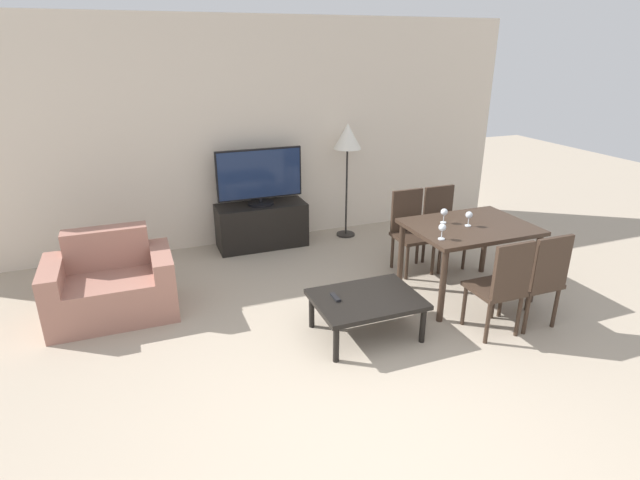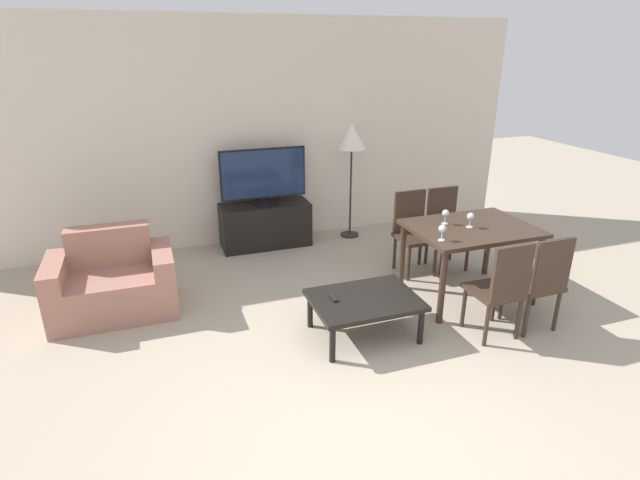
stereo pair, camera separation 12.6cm
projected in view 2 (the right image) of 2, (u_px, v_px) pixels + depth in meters
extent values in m
plane|color=tan|center=(369.00, 442.00, 3.19)|extent=(18.00, 18.00, 0.00)
cube|color=beige|center=(242.00, 135.00, 6.03)|extent=(7.31, 0.06, 2.70)
cube|color=#9E6B5B|center=(115.00, 293.00, 4.67)|extent=(0.75, 0.71, 0.40)
cube|color=#9E6B5B|center=(109.00, 245.00, 4.75)|extent=(0.75, 0.20, 0.38)
cube|color=#9E6B5B|center=(58.00, 292.00, 4.49)|extent=(0.18, 0.71, 0.58)
cube|color=#9E6B5B|center=(165.00, 277.00, 4.78)|extent=(0.18, 0.71, 0.58)
cube|color=black|center=(265.00, 225.00, 6.23)|extent=(1.10, 0.44, 0.55)
cylinder|color=black|center=(264.00, 203.00, 6.12)|extent=(0.32, 0.32, 0.03)
cylinder|color=black|center=(264.00, 200.00, 6.11)|extent=(0.04, 0.04, 0.05)
cube|color=black|center=(263.00, 173.00, 5.99)|extent=(1.04, 0.04, 0.60)
cube|color=#19284C|center=(264.00, 174.00, 5.97)|extent=(1.00, 0.01, 0.57)
cube|color=black|center=(365.00, 300.00, 4.25)|extent=(0.90, 0.68, 0.04)
cylinder|color=black|center=(332.00, 344.00, 3.95)|extent=(0.05, 0.05, 0.32)
cylinder|color=black|center=(421.00, 327.00, 4.19)|extent=(0.05, 0.05, 0.32)
cylinder|color=black|center=(310.00, 311.00, 4.44)|extent=(0.05, 0.05, 0.32)
cylinder|color=black|center=(390.00, 297.00, 4.69)|extent=(0.05, 0.05, 0.32)
cube|color=#38281E|center=(472.00, 228.00, 4.79)|extent=(1.17, 0.87, 0.04)
cylinder|color=#38281E|center=(442.00, 288.00, 4.44)|extent=(0.06, 0.06, 0.70)
cylinder|color=#38281E|center=(537.00, 271.00, 4.76)|extent=(0.06, 0.06, 0.70)
cylinder|color=#38281E|center=(402.00, 256.00, 5.09)|extent=(0.06, 0.06, 0.70)
cylinder|color=#38281E|center=(488.00, 244.00, 5.42)|extent=(0.06, 0.06, 0.70)
cube|color=#38281E|center=(494.00, 291.00, 4.26)|extent=(0.40, 0.40, 0.04)
cylinder|color=#38281E|center=(464.00, 307.00, 4.43)|extent=(0.04, 0.04, 0.39)
cylinder|color=#38281E|center=(494.00, 302.00, 4.53)|extent=(0.04, 0.04, 0.39)
cylinder|color=#38281E|center=(487.00, 325.00, 4.14)|extent=(0.04, 0.04, 0.39)
cylinder|color=#38281E|center=(518.00, 319.00, 4.24)|extent=(0.04, 0.04, 0.39)
cube|color=#38281E|center=(512.00, 273.00, 4.01)|extent=(0.37, 0.04, 0.47)
cube|color=#38281E|center=(448.00, 234.00, 5.55)|extent=(0.40, 0.40, 0.04)
cylinder|color=#38281E|center=(442.00, 259.00, 5.44)|extent=(0.04, 0.04, 0.39)
cylinder|color=#38281E|center=(467.00, 255.00, 5.54)|extent=(0.04, 0.04, 0.39)
cylinder|color=#38281E|center=(427.00, 248.00, 5.72)|extent=(0.04, 0.04, 0.39)
cylinder|color=#38281E|center=(451.00, 244.00, 5.82)|extent=(0.04, 0.04, 0.39)
cube|color=#38281E|center=(441.00, 207.00, 5.62)|extent=(0.37, 0.04, 0.47)
cube|color=#38281E|center=(532.00, 284.00, 4.39)|extent=(0.40, 0.40, 0.04)
cylinder|color=#38281E|center=(502.00, 300.00, 4.56)|extent=(0.04, 0.04, 0.39)
cylinder|color=#38281E|center=(531.00, 295.00, 4.66)|extent=(0.04, 0.04, 0.39)
cylinder|color=#38281E|center=(527.00, 317.00, 4.27)|extent=(0.04, 0.04, 0.39)
cylinder|color=#38281E|center=(557.00, 311.00, 4.37)|extent=(0.04, 0.04, 0.39)
cube|color=#38281E|center=(553.00, 266.00, 4.13)|extent=(0.37, 0.04, 0.47)
cube|color=#38281E|center=(416.00, 238.00, 5.43)|extent=(0.40, 0.40, 0.04)
cylinder|color=#38281E|center=(409.00, 264.00, 5.31)|extent=(0.04, 0.04, 0.39)
cylinder|color=#38281E|center=(435.00, 260.00, 5.41)|extent=(0.04, 0.04, 0.39)
cylinder|color=#38281E|center=(395.00, 252.00, 5.60)|extent=(0.04, 0.04, 0.39)
cylinder|color=#38281E|center=(420.00, 249.00, 5.70)|extent=(0.04, 0.04, 0.39)
cube|color=#38281E|center=(409.00, 211.00, 5.49)|extent=(0.37, 0.04, 0.47)
cylinder|color=black|center=(350.00, 234.00, 6.64)|extent=(0.24, 0.24, 0.02)
cylinder|color=black|center=(351.00, 193.00, 6.43)|extent=(0.02, 0.02, 1.13)
cone|color=white|center=(352.00, 136.00, 6.17)|extent=(0.35, 0.35, 0.31)
cube|color=black|center=(333.00, 297.00, 4.23)|extent=(0.04, 0.15, 0.02)
cylinder|color=silver|center=(469.00, 227.00, 4.75)|extent=(0.06, 0.06, 0.01)
cylinder|color=silver|center=(470.00, 223.00, 4.74)|extent=(0.01, 0.01, 0.07)
sphere|color=silver|center=(471.00, 216.00, 4.72)|extent=(0.07, 0.07, 0.07)
cylinder|color=silver|center=(441.00, 240.00, 4.44)|extent=(0.06, 0.06, 0.01)
cylinder|color=silver|center=(442.00, 236.00, 4.42)|extent=(0.01, 0.01, 0.07)
sphere|color=silver|center=(442.00, 229.00, 4.40)|extent=(0.07, 0.07, 0.07)
cylinder|color=silver|center=(445.00, 224.00, 4.85)|extent=(0.06, 0.06, 0.01)
cylinder|color=silver|center=(445.00, 220.00, 4.83)|extent=(0.01, 0.01, 0.07)
sphere|color=silver|center=(446.00, 213.00, 4.81)|extent=(0.07, 0.07, 0.07)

